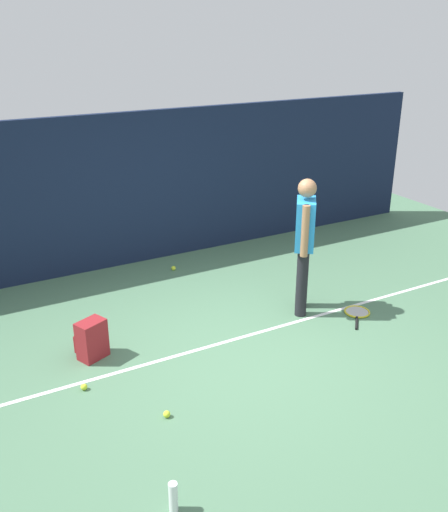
{
  "coord_description": "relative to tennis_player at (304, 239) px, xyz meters",
  "views": [
    {
      "loc": [
        -2.72,
        -4.62,
        3.35
      ],
      "look_at": [
        0.0,
        0.4,
        1.0
      ],
      "focal_mm": 39.66,
      "sensor_mm": 36.0,
      "label": 1
    }
  ],
  "objects": [
    {
      "name": "tennis_ball_by_fence",
      "position": [
        -2.86,
        -0.36,
        -0.93
      ],
      "size": [
        0.07,
        0.07,
        0.07
      ],
      "primitive_type": "sphere",
      "color": "#CCE033",
      "rests_on": "ground"
    },
    {
      "name": "ground_plane",
      "position": [
        -1.15,
        -0.49,
        -0.97
      ],
      "size": [
        12.0,
        12.0,
        0.0
      ],
      "primitive_type": "plane",
      "color": "#4C7556"
    },
    {
      "name": "backpack",
      "position": [
        -2.62,
        0.19,
        -0.76
      ],
      "size": [
        0.36,
        0.36,
        0.44
      ],
      "rotation": [
        0.0,
        0.0,
        3.55
      ],
      "color": "maroon",
      "rests_on": "ground"
    },
    {
      "name": "tennis_ball_mid_court",
      "position": [
        -0.9,
        1.91,
        -0.93
      ],
      "size": [
        0.07,
        0.07,
        0.07
      ],
      "primitive_type": "sphere",
      "color": "#CCE033",
      "rests_on": "ground"
    },
    {
      "name": "tennis_racket",
      "position": [
        0.57,
        -0.42,
        -0.95
      ],
      "size": [
        0.54,
        0.58,
        0.03
      ],
      "rotation": [
        0.0,
        0.0,
        0.84
      ],
      "color": "black",
      "rests_on": "ground"
    },
    {
      "name": "water_bottle",
      "position": [
        -2.69,
        -2.15,
        -0.84
      ],
      "size": [
        0.07,
        0.07,
        0.26
      ],
      "primitive_type": "cylinder",
      "color": "white",
      "rests_on": "ground"
    },
    {
      "name": "tennis_ball_near_player",
      "position": [
        -2.31,
        -1.13,
        -0.93
      ],
      "size": [
        0.07,
        0.07,
        0.07
      ],
      "primitive_type": "sphere",
      "color": "#CCE033",
      "rests_on": "ground"
    },
    {
      "name": "court_line",
      "position": [
        -1.15,
        -0.23,
        -0.96
      ],
      "size": [
        9.0,
        0.05,
        0.0
      ],
      "primitive_type": "cube",
      "color": "white",
      "rests_on": "ground"
    },
    {
      "name": "back_fence",
      "position": [
        -1.15,
        2.51,
        0.15
      ],
      "size": [
        10.0,
        0.1,
        2.23
      ],
      "primitive_type": "cube",
      "color": "#141E38",
      "rests_on": "ground"
    },
    {
      "name": "tennis_player",
      "position": [
        0.0,
        0.0,
        0.0
      ],
      "size": [
        0.41,
        0.45,
        1.7
      ],
      "rotation": [
        0.0,
        0.0,
        0.94
      ],
      "color": "black",
      "rests_on": "ground"
    }
  ]
}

